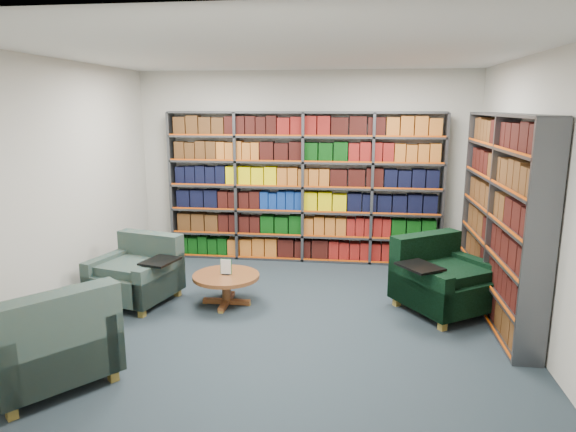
# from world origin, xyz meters

# --- Properties ---
(room_shell) EXTENTS (5.02, 5.02, 2.82)m
(room_shell) POSITION_xyz_m (0.00, 0.00, 1.40)
(room_shell) COLOR #1B2531
(room_shell) RESTS_ON ground
(bookshelf_back) EXTENTS (4.00, 0.28, 2.20)m
(bookshelf_back) POSITION_xyz_m (0.00, 2.34, 1.10)
(bookshelf_back) COLOR #47494F
(bookshelf_back) RESTS_ON ground
(bookshelf_right) EXTENTS (0.28, 2.50, 2.20)m
(bookshelf_right) POSITION_xyz_m (2.34, 0.60, 1.10)
(bookshelf_right) COLOR #47494F
(bookshelf_right) RESTS_ON ground
(chair_teal_left) EXTENTS (1.10, 1.03, 0.77)m
(chair_teal_left) POSITION_xyz_m (-1.78, 0.45, 0.31)
(chair_teal_left) COLOR #002538
(chair_teal_left) RESTS_ON ground
(chair_green_right) EXTENTS (1.27, 1.27, 0.83)m
(chair_green_right) POSITION_xyz_m (1.75, 0.63, 0.34)
(chair_green_right) COLOR black
(chair_green_right) RESTS_ON ground
(chair_teal_front) EXTENTS (1.36, 1.36, 0.88)m
(chair_teal_front) POSITION_xyz_m (-1.73, -1.49, 0.35)
(chair_teal_front) COLOR #002538
(chair_teal_front) RESTS_ON ground
(coffee_table) EXTENTS (0.78, 0.78, 0.55)m
(coffee_table) POSITION_xyz_m (-0.71, 0.43, 0.29)
(coffee_table) COLOR brown
(coffee_table) RESTS_ON ground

